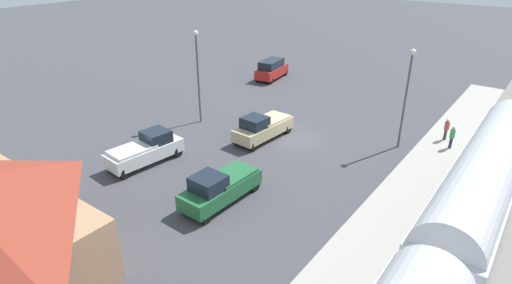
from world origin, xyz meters
The scene contains 11 objects.
ground_plane centered at (0.00, 0.00, 0.00)m, with size 200.00×200.00×0.00m, color #424247.
railway_track centered at (-14.00, 0.00, 0.09)m, with size 4.80×70.00×0.30m.
platform centered at (-10.00, 0.00, 0.15)m, with size 3.20×46.00×0.30m.
pedestrian_on_platform centered at (-10.55, -4.87, 1.28)m, with size 0.36×0.36×1.71m.
pedestrian_waiting_far centered at (-9.83, -6.19, 1.28)m, with size 0.36×0.36×1.71m.
suv_red centered at (10.88, -12.61, 1.15)m, with size 2.64×5.13×2.22m.
pickup_green centered at (-1.29, 10.43, 1.03)m, with size 2.13×5.46×2.14m.
pickup_white centered at (6.16, 9.70, 1.03)m, with size 2.53×5.58×2.14m.
pickup_tan centered at (1.95, 1.61, 1.03)m, with size 2.30×5.51×2.14m.
light_pole_near_platform centered at (-7.20, -3.42, 4.73)m, with size 0.44×0.44×7.48m.
light_pole_lot_center centered at (8.44, 1.81, 4.92)m, with size 0.44×0.44×7.83m.
Camera 1 is at (-15.58, 26.12, 13.85)m, focal length 29.28 mm.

